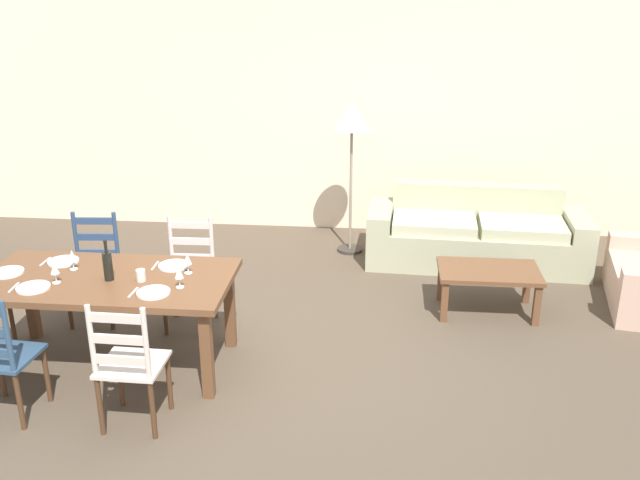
{
  "coord_description": "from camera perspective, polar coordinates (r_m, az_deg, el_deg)",
  "views": [
    {
      "loc": [
        0.81,
        -4.78,
        2.87
      ],
      "look_at": [
        0.28,
        0.8,
        0.75
      ],
      "focal_mm": 38.9,
      "sensor_mm": 36.0,
      "label": 1
    }
  ],
  "objects": [
    {
      "name": "coffee_cup_primary",
      "position": [
        5.34,
        -14.52,
        -2.83
      ],
      "size": [
        0.07,
        0.07,
        0.09
      ],
      "primitive_type": "cylinder",
      "color": "silver",
      "rests_on": "dining_table"
    },
    {
      "name": "wine_glass_near_left",
      "position": [
        5.47,
        -21.0,
        -2.25
      ],
      "size": [
        0.06,
        0.06,
        0.16
      ],
      "color": "white",
      "rests_on": "dining_table"
    },
    {
      "name": "dinner_plate_near_left",
      "position": [
        5.47,
        -22.52,
        -3.63
      ],
      "size": [
        0.24,
        0.24,
        0.02
      ],
      "primitive_type": "cylinder",
      "color": "white",
      "rests_on": "dining_table"
    },
    {
      "name": "dining_chair_far_left",
      "position": [
        6.42,
        -18.03,
        -2.24
      ],
      "size": [
        0.45,
        0.43,
        0.96
      ],
      "color": "navy",
      "rests_on": "ground_plane"
    },
    {
      "name": "couch",
      "position": [
        7.58,
        12.69,
        0.33
      ],
      "size": [
        2.32,
        0.92,
        0.8
      ],
      "color": "#A7A986",
      "rests_on": "ground_plane"
    },
    {
      "name": "fork_far_left",
      "position": [
        5.95,
        -21.66,
        -1.65
      ],
      "size": [
        0.02,
        0.17,
        0.01
      ],
      "primitive_type": "cube",
      "rotation": [
        0.0,
        0.0,
        -0.02
      ],
      "color": "silver",
      "rests_on": "dining_table"
    },
    {
      "name": "dining_table",
      "position": [
        5.53,
        -17.09,
        -3.77
      ],
      "size": [
        1.9,
        0.96,
        0.75
      ],
      "color": "brown",
      "rests_on": "ground_plane"
    },
    {
      "name": "ground_plane",
      "position": [
        5.64,
        -3.67,
        -10.04
      ],
      "size": [
        9.6,
        9.6,
        0.02
      ],
      "primitive_type": "cube",
      "color": "#4F4233"
    },
    {
      "name": "fork_near_right",
      "position": [
        5.17,
        -15.11,
        -4.18
      ],
      "size": [
        0.03,
        0.17,
        0.01
      ],
      "primitive_type": "cube",
      "rotation": [
        0.0,
        0.0,
        -0.06
      ],
      "color": "silver",
      "rests_on": "dining_table"
    },
    {
      "name": "wine_glass_far_left",
      "position": [
        5.68,
        -19.72,
        -1.26
      ],
      "size": [
        0.06,
        0.06,
        0.16
      ],
      "color": "white",
      "rests_on": "dining_table"
    },
    {
      "name": "wine_glass_far_right",
      "position": [
        5.37,
        -10.85,
        -1.61
      ],
      "size": [
        0.06,
        0.06,
        0.16
      ],
      "color": "white",
      "rests_on": "dining_table"
    },
    {
      "name": "standing_lamp",
      "position": [
        7.4,
        2.64,
        9.33
      ],
      "size": [
        0.4,
        0.4,
        1.64
      ],
      "color": "#332D28",
      "rests_on": "ground_plane"
    },
    {
      "name": "dining_chair_near_right",
      "position": [
        4.82,
        -15.44,
        -9.85
      ],
      "size": [
        0.43,
        0.41,
        0.96
      ],
      "color": "beige",
      "rests_on": "ground_plane"
    },
    {
      "name": "dinner_plate_head_west",
      "position": [
        5.83,
        -24.31,
        -2.44
      ],
      "size": [
        0.24,
        0.24,
        0.02
      ],
      "primitive_type": "cylinder",
      "color": "white",
      "rests_on": "dining_table"
    },
    {
      "name": "dinner_plate_near_right",
      "position": [
        5.12,
        -13.54,
        -4.22
      ],
      "size": [
        0.24,
        0.24,
        0.02
      ],
      "primitive_type": "cylinder",
      "color": "white",
      "rests_on": "dining_table"
    },
    {
      "name": "dinner_plate_far_right",
      "position": [
        5.56,
        -11.95,
        -2.07
      ],
      "size": [
        0.24,
        0.24,
        0.02
      ],
      "primitive_type": "cylinder",
      "color": "white",
      "rests_on": "dining_table"
    },
    {
      "name": "wine_bottle",
      "position": [
        5.4,
        -17.06,
        -2.0
      ],
      "size": [
        0.07,
        0.07,
        0.32
      ],
      "color": "black",
      "rests_on": "dining_table"
    },
    {
      "name": "dinner_plate_far_left",
      "position": [
        5.88,
        -20.36,
        -1.66
      ],
      "size": [
        0.24,
        0.24,
        0.02
      ],
      "primitive_type": "cylinder",
      "color": "white",
      "rests_on": "dining_table"
    },
    {
      "name": "coffee_table",
      "position": [
        6.44,
        13.69,
        -2.89
      ],
      "size": [
        0.9,
        0.56,
        0.42
      ],
      "color": "brown",
      "rests_on": "ground_plane"
    },
    {
      "name": "wall_far",
      "position": [
        8.26,
        -0.32,
        10.13
      ],
      "size": [
        9.6,
        0.16,
        2.7
      ],
      "primitive_type": "cube",
      "color": "beige",
      "rests_on": "ground_plane"
    },
    {
      "name": "wine_glass_near_right",
      "position": [
        5.14,
        -11.52,
        -2.72
      ],
      "size": [
        0.06,
        0.06,
        0.16
      ],
      "color": "white",
      "rests_on": "dining_table"
    },
    {
      "name": "fork_near_left",
      "position": [
        5.55,
        -23.89,
        -3.59
      ],
      "size": [
        0.03,
        0.17,
        0.01
      ],
      "primitive_type": "cube",
      "rotation": [
        0.0,
        0.0,
        0.08
      ],
      "color": "silver",
      "rests_on": "dining_table"
    },
    {
      "name": "dining_chair_far_right",
      "position": [
        6.11,
        -10.66,
        -2.7
      ],
      "size": [
        0.43,
        0.41,
        0.96
      ],
      "color": "beige",
      "rests_on": "ground_plane"
    },
    {
      "name": "fork_far_right",
      "position": [
        5.6,
        -13.41,
        -2.06
      ],
      "size": [
        0.02,
        0.17,
        0.01
      ],
      "primitive_type": "cube",
      "rotation": [
        0.0,
        0.0,
        0.01
      ],
      "color": "silver",
      "rests_on": "dining_table"
    }
  ]
}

